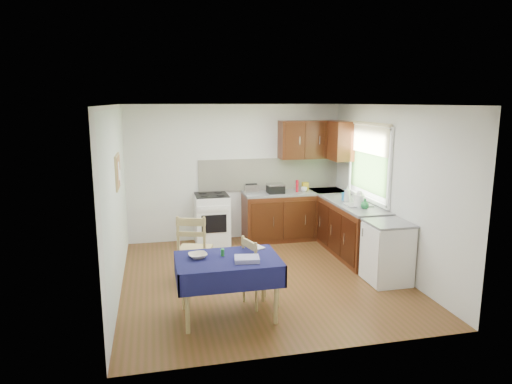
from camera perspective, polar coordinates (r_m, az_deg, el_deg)
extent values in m
plane|color=#523716|center=(6.83, 0.76, -10.63)|extent=(4.20, 4.20, 0.00)
cube|color=white|center=(6.34, 0.82, 10.85)|extent=(4.00, 4.20, 0.02)
cube|color=silver|center=(8.49, -2.55, 2.46)|extent=(4.00, 0.02, 2.50)
cube|color=silver|center=(4.51, 7.09, -5.49)|extent=(4.00, 0.02, 2.50)
cube|color=silver|center=(6.31, -17.15, -1.09)|extent=(0.02, 4.20, 2.50)
cube|color=silver|center=(7.20, 16.46, 0.42)|extent=(0.02, 4.20, 2.50)
cube|color=#371B09|center=(8.62, 4.76, -3.00)|extent=(1.90, 0.60, 0.86)
cube|color=#371B09|center=(7.81, 11.88, -4.71)|extent=(0.60, 1.70, 0.86)
cube|color=slate|center=(8.52, 4.80, -0.07)|extent=(1.90, 0.60, 0.04)
cube|color=slate|center=(7.70, 12.01, -1.49)|extent=(0.60, 1.70, 0.04)
cube|color=slate|center=(8.73, 8.87, 0.12)|extent=(0.60, 0.60, 0.04)
cube|color=white|center=(8.62, 1.73, 2.27)|extent=(2.70, 0.02, 0.60)
cube|color=#371B09|center=(8.61, 6.89, 6.54)|extent=(1.20, 0.35, 0.70)
cube|color=#371B09|center=(8.37, 10.63, 6.29)|extent=(0.35, 0.50, 0.70)
cube|color=white|center=(8.29, -5.54, -3.45)|extent=(0.60, 0.60, 0.90)
cube|color=black|center=(8.18, -5.60, -0.37)|extent=(0.58, 0.58, 0.02)
cube|color=black|center=(8.00, -5.25, -3.99)|extent=(0.44, 0.01, 0.32)
cube|color=#315222|center=(7.76, 13.96, 3.18)|extent=(0.01, 1.40, 0.85)
cube|color=white|center=(7.69, 14.09, 7.97)|extent=(0.04, 1.48, 0.06)
cube|color=white|center=(7.85, 13.67, -0.80)|extent=(0.04, 1.48, 0.06)
cube|color=beige|center=(7.70, 13.91, 6.34)|extent=(0.02, 1.36, 0.44)
cube|color=white|center=(6.79, 16.11, -7.39)|extent=(0.55, 0.58, 0.85)
cube|color=slate|center=(6.67, 16.31, -3.76)|extent=(0.58, 0.60, 0.03)
cube|color=tan|center=(6.54, -16.93, 2.46)|extent=(0.02, 0.62, 0.47)
cube|color=#A97447|center=(6.54, -16.80, 2.47)|extent=(0.01, 0.56, 0.41)
cube|color=white|center=(6.46, -16.76, 2.54)|extent=(0.00, 0.18, 0.24)
cube|color=white|center=(6.68, -16.60, 1.78)|extent=(0.00, 0.15, 0.20)
cube|color=#0E113A|center=(5.43, -3.56, -8.40)|extent=(1.18, 0.78, 0.03)
cube|color=#0E113A|center=(5.10, -2.80, -11.10)|extent=(1.22, 0.02, 0.26)
cube|color=#0E113A|center=(5.84, -4.19, -8.16)|extent=(1.22, 0.02, 0.26)
cube|color=#0E113A|center=(5.42, -9.89, -9.91)|extent=(0.02, 0.82, 0.26)
cube|color=#0E113A|center=(5.59, 2.59, -9.06)|extent=(0.02, 0.82, 0.26)
cylinder|color=tan|center=(5.23, -8.59, -13.65)|extent=(0.05, 0.05, 0.70)
cylinder|color=tan|center=(5.38, 2.52, -12.78)|extent=(0.05, 0.05, 0.70)
cylinder|color=tan|center=(5.80, -9.07, -11.09)|extent=(0.05, 0.05, 0.70)
cylinder|color=tan|center=(5.94, 0.91, -10.40)|extent=(0.05, 0.05, 0.70)
cube|color=tan|center=(6.56, -7.69, -7.18)|extent=(0.56, 0.56, 0.04)
cube|color=tan|center=(6.27, -8.15, -4.49)|extent=(0.40, 0.15, 0.32)
cylinder|color=tan|center=(6.77, -5.78, -8.70)|extent=(0.04, 0.04, 0.48)
cylinder|color=tan|center=(6.85, -8.81, -8.55)|extent=(0.04, 0.04, 0.48)
cylinder|color=tan|center=(6.44, -6.37, -9.79)|extent=(0.04, 0.04, 0.48)
cylinder|color=tan|center=(6.52, -9.56, -9.62)|extent=(0.04, 0.04, 0.48)
cube|color=tan|center=(5.84, 0.62, -10.06)|extent=(0.49, 0.49, 0.04)
cube|color=tan|center=(5.65, -0.86, -7.27)|extent=(0.13, 0.35, 0.28)
cylinder|color=tan|center=(5.87, 2.79, -12.17)|extent=(0.03, 0.03, 0.42)
cylinder|color=tan|center=(6.12, 1.15, -11.16)|extent=(0.03, 0.03, 0.42)
cylinder|color=tan|center=(5.72, 0.04, -12.82)|extent=(0.03, 0.03, 0.42)
cylinder|color=tan|center=(5.98, -1.52, -11.74)|extent=(0.03, 0.03, 0.42)
cube|color=#AEAEB3|center=(8.25, -0.61, 0.36)|extent=(0.25, 0.15, 0.17)
cube|color=black|center=(8.24, -0.62, 1.02)|extent=(0.21, 0.02, 0.02)
cube|color=black|center=(8.34, 2.46, 0.35)|extent=(0.30, 0.26, 0.14)
cube|color=#AEAEB3|center=(8.32, 2.47, 0.95)|extent=(0.30, 0.26, 0.03)
cylinder|color=red|center=(8.44, 5.16, 0.74)|extent=(0.05, 0.05, 0.22)
cube|color=gold|center=(8.64, 6.17, 0.72)|extent=(0.13, 0.11, 0.15)
cube|color=#939399|center=(7.52, 12.68, -1.58)|extent=(0.41, 0.31, 0.02)
cylinder|color=white|center=(7.50, 12.71, -0.93)|extent=(0.05, 0.19, 0.19)
cylinder|color=white|center=(7.40, 12.78, -1.09)|extent=(0.16, 0.16, 0.20)
sphere|color=white|center=(7.38, 12.82, -0.19)|extent=(0.10, 0.10, 0.10)
imported|color=white|center=(8.48, 6.01, 0.32)|extent=(0.14, 0.14, 0.09)
imported|color=white|center=(7.71, 11.33, -0.24)|extent=(0.13, 0.13, 0.28)
imported|color=#217AC2|center=(7.85, 11.09, -0.34)|extent=(0.12, 0.12, 0.19)
imported|color=#217C3B|center=(7.31, 13.46, -1.42)|extent=(0.13, 0.13, 0.16)
imported|color=beige|center=(5.46, -7.28, -7.90)|extent=(0.25, 0.25, 0.05)
imported|color=white|center=(5.74, -0.87, -7.04)|extent=(0.24, 0.27, 0.02)
cylinder|color=#268D35|center=(5.49, -4.20, -7.55)|extent=(0.04, 0.04, 0.09)
cube|color=navy|center=(5.31, -1.14, -8.38)|extent=(0.31, 0.26, 0.05)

